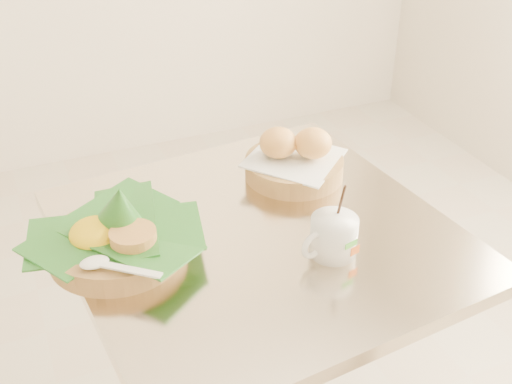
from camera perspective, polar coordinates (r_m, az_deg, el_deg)
name	(u,v)px	position (r m, az deg, el deg)	size (l,w,h in m)	color
cafe_table	(260,317)	(1.37, 0.33, -11.01)	(0.77, 0.77, 0.75)	gray
rice_basket	(116,235)	(1.18, -12.37, -3.79)	(0.31, 0.31, 0.16)	#9D7443
bread_basket	(294,160)	(1.39, 3.44, 2.88)	(0.26, 0.26, 0.11)	#9D7443
coffee_mug	(333,236)	(1.16, 6.85, -3.87)	(0.12, 0.09, 0.15)	white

